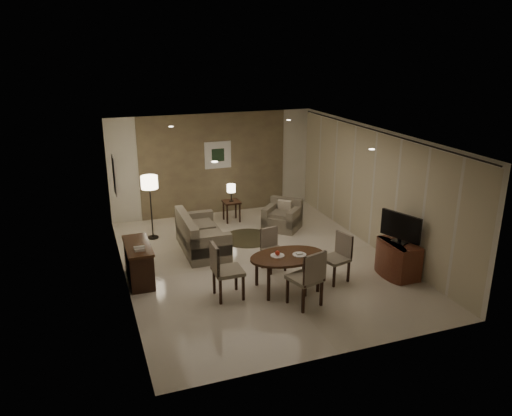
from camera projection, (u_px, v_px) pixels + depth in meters
name	position (u px, v px, depth m)	size (l,w,h in m)	color
room_shell	(253.00, 196.00, 10.52)	(5.50, 7.00, 2.70)	beige
taupe_accent	(214.00, 164.00, 13.27)	(3.96, 0.03, 2.70)	olive
curtain_wall	(373.00, 190.00, 11.03)	(0.08, 6.70, 2.58)	#C0B495
curtain_rod	(377.00, 131.00, 10.61)	(0.03, 0.03, 6.80)	black
art_back_frame	(218.00, 155.00, 13.20)	(0.72, 0.03, 0.72)	silver
art_back_canvas	(218.00, 155.00, 13.19)	(0.34, 0.01, 0.34)	#1C311B
art_left_frame	(114.00, 175.00, 10.19)	(0.03, 0.60, 0.80)	silver
art_left_canvas	(115.00, 175.00, 10.20)	(0.01, 0.46, 0.64)	gray
downlight_nl	(215.00, 162.00, 7.68)	(0.10, 0.10, 0.01)	white
downlight_nr	(372.00, 149.00, 8.58)	(0.10, 0.10, 0.01)	white
downlight_fl	(171.00, 127.00, 10.89)	(0.10, 0.10, 0.01)	white
downlight_fr	(289.00, 120.00, 11.79)	(0.10, 0.10, 0.01)	white
console_desk	(139.00, 263.00, 9.66)	(0.48, 1.20, 0.75)	#462B16
telephone	(139.00, 248.00, 9.26)	(0.20, 0.14, 0.09)	white
tv_cabinet	(398.00, 259.00, 9.91)	(0.48, 0.90, 0.70)	brown
flat_tv	(401.00, 227.00, 9.69)	(0.06, 0.88, 0.60)	black
dining_table	(287.00, 272.00, 9.36)	(1.44, 0.90, 0.67)	#462B16
chair_near	(305.00, 277.00, 8.72)	(0.51, 0.51, 1.06)	gray
chair_far	(274.00, 250.00, 10.11)	(0.41, 0.41, 0.85)	gray
chair_left	(228.00, 270.00, 8.98)	(0.51, 0.51, 1.06)	gray
chair_right	(335.00, 258.00, 9.62)	(0.46, 0.46, 0.94)	gray
plate_a	(277.00, 256.00, 9.23)	(0.26, 0.26, 0.02)	white
plate_b	(299.00, 255.00, 9.27)	(0.26, 0.26, 0.02)	white
fruit_apple	(277.00, 253.00, 9.22)	(0.09, 0.09, 0.09)	red
napkin	(299.00, 253.00, 9.27)	(0.12, 0.08, 0.03)	white
round_rug	(248.00, 238.00, 11.87)	(1.23, 1.23, 0.01)	#423B25
sofa	(202.00, 233.00, 11.07)	(0.88, 1.76, 0.83)	gray
armchair	(282.00, 215.00, 12.36)	(0.82, 0.77, 0.73)	gray
side_table	(232.00, 211.00, 12.95)	(0.42, 0.42, 0.54)	black
table_lamp	(231.00, 192.00, 12.78)	(0.22, 0.22, 0.50)	#FFEAC1
floor_lamp	(151.00, 208.00, 11.66)	(0.39, 0.39, 1.52)	#FFE5B7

